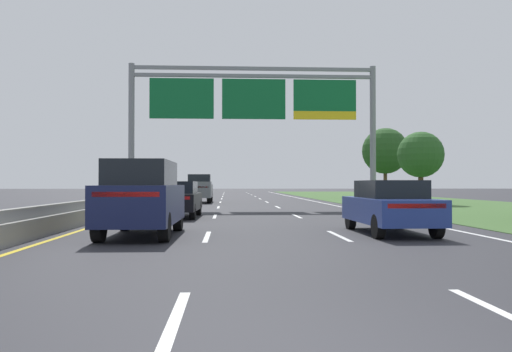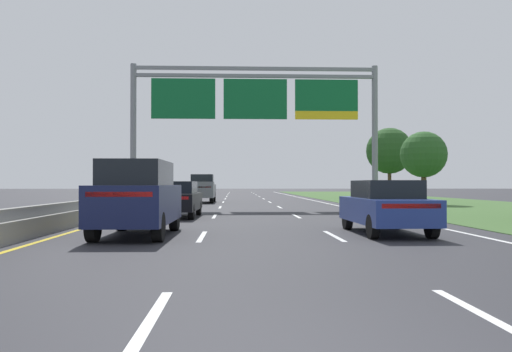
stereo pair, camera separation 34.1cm
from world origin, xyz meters
name	(u,v)px [view 1 (the left image)]	position (x,y,z in m)	size (l,w,h in m)	color
ground_plane	(245,203)	(0.00, 35.00, 0.00)	(220.00, 220.00, 0.00)	#2B2B30
lane_striping	(245,203)	(0.00, 34.54, 0.00)	(11.96, 106.00, 0.01)	white
grass_verge_right	(428,203)	(13.95, 35.00, 0.01)	(14.00, 110.00, 0.02)	#3D602D
median_barrier_concrete	(156,199)	(-6.60, 35.00, 0.35)	(0.60, 110.00, 0.85)	gray
overhead_sign_gantry	(254,106)	(0.30, 27.54, 6.20)	(15.06, 0.42, 8.70)	gray
pickup_truck_grey	(199,189)	(-3.50, 36.81, 1.07)	(2.01, 5.40, 2.20)	slate
car_navy_left_lane_suv	(143,197)	(-3.67, 10.75, 1.10)	(1.96, 4.72, 2.11)	#161E47
car_black_left_lane_sedan	(177,199)	(-3.47, 18.84, 0.82)	(1.94, 4.45, 1.57)	black
car_blue_right_lane_sedan	(390,206)	(3.51, 11.13, 0.82)	(1.87, 4.42, 1.57)	navy
roadside_tree_mid	(421,155)	(12.30, 32.06, 3.50)	(3.23, 3.23, 5.13)	#4C3823
roadside_tree_far	(385,151)	(14.55, 47.72, 4.74)	(4.60, 4.60, 7.06)	#4C3823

